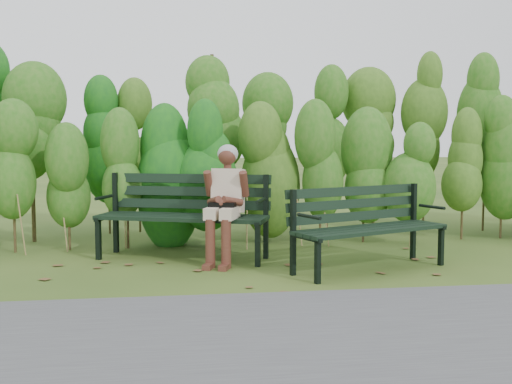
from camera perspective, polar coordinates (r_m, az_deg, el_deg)
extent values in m
plane|color=#304B19|center=(5.99, 0.46, -7.45)|extent=(80.00, 80.00, 0.00)
cube|color=#474749|center=(3.90, 5.29, -14.19)|extent=(60.00, 2.50, 0.01)
cylinder|color=#47381E|center=(7.39, -22.75, -2.33)|extent=(0.03, 0.03, 0.80)
ellipsoid|color=#266C17|center=(7.35, -22.92, 2.63)|extent=(0.64, 0.64, 1.44)
cylinder|color=#47381E|center=(7.26, -18.08, -2.32)|extent=(0.03, 0.03, 0.80)
ellipsoid|color=#266C17|center=(7.21, -18.21, 2.73)|extent=(0.64, 0.64, 1.44)
cylinder|color=#47381E|center=(7.18, -13.26, -2.29)|extent=(0.03, 0.03, 0.80)
ellipsoid|color=#266C17|center=(7.13, -13.36, 2.82)|extent=(0.64, 0.64, 1.44)
cylinder|color=#47381E|center=(7.14, -8.37, -2.24)|extent=(0.03, 0.03, 0.80)
ellipsoid|color=#266C17|center=(7.09, -8.43, 2.89)|extent=(0.64, 0.64, 1.44)
cylinder|color=#47381E|center=(7.16, -3.47, -2.18)|extent=(0.03, 0.03, 0.80)
ellipsoid|color=#266C17|center=(7.11, -3.49, 2.94)|extent=(0.64, 0.64, 1.44)
cylinder|color=#47381E|center=(7.24, 1.37, -2.10)|extent=(0.03, 0.03, 0.80)
ellipsoid|color=#266C17|center=(7.19, 1.38, 2.97)|extent=(0.64, 0.64, 1.44)
cylinder|color=#47381E|center=(7.36, 6.08, -2.01)|extent=(0.03, 0.03, 0.80)
ellipsoid|color=#266C17|center=(7.31, 6.13, 2.98)|extent=(0.64, 0.64, 1.44)
cylinder|color=#47381E|center=(7.53, 10.61, -1.91)|extent=(0.03, 0.03, 0.80)
ellipsoid|color=#266C17|center=(7.48, 10.68, 2.96)|extent=(0.64, 0.64, 1.44)
cylinder|color=#47381E|center=(7.74, 14.91, -1.81)|extent=(0.03, 0.03, 0.80)
ellipsoid|color=#266C17|center=(7.70, 15.01, 2.93)|extent=(0.64, 0.64, 1.44)
cylinder|color=#47381E|center=(8.00, 18.95, -1.70)|extent=(0.03, 0.03, 0.80)
ellipsoid|color=#266C17|center=(7.96, 19.08, 2.89)|extent=(0.64, 0.64, 1.44)
cylinder|color=#47381E|center=(8.29, 22.73, -1.59)|extent=(0.03, 0.03, 0.80)
ellipsoid|color=#266C17|center=(8.25, 22.87, 2.83)|extent=(0.64, 0.64, 1.44)
cylinder|color=#47381E|center=(8.33, -20.60, -0.46)|extent=(0.04, 0.04, 1.10)
ellipsoid|color=#19561D|center=(8.30, -20.78, 5.60)|extent=(0.70, 0.70, 1.98)
cylinder|color=#47381E|center=(8.19, -15.35, -0.40)|extent=(0.04, 0.04, 1.10)
ellipsoid|color=#19561D|center=(8.16, -15.49, 5.76)|extent=(0.70, 0.70, 1.98)
cylinder|color=#47381E|center=(8.13, -9.98, -0.34)|extent=(0.04, 0.04, 1.10)
ellipsoid|color=#19561D|center=(8.10, -10.07, 5.87)|extent=(0.70, 0.70, 1.98)
cylinder|color=#47381E|center=(8.14, -4.56, -0.28)|extent=(0.04, 0.04, 1.10)
ellipsoid|color=#19561D|center=(8.10, -4.61, 5.93)|extent=(0.70, 0.70, 1.98)
cylinder|color=#47381E|center=(8.22, 0.79, -0.22)|extent=(0.04, 0.04, 1.10)
ellipsoid|color=#19561D|center=(8.18, 0.80, 5.93)|extent=(0.70, 0.70, 1.98)
cylinder|color=#47381E|center=(8.37, 6.00, -0.15)|extent=(0.04, 0.04, 1.10)
ellipsoid|color=#19561D|center=(8.33, 6.05, 5.89)|extent=(0.70, 0.70, 1.98)
cylinder|color=#47381E|center=(8.58, 10.98, -0.09)|extent=(0.04, 0.04, 1.10)
ellipsoid|color=#19561D|center=(8.55, 11.08, 5.80)|extent=(0.70, 0.70, 1.98)
cylinder|color=#47381E|center=(8.86, 15.69, -0.03)|extent=(0.04, 0.04, 1.10)
ellipsoid|color=#19561D|center=(8.83, 15.82, 5.67)|extent=(0.70, 0.70, 1.98)
cylinder|color=#47381E|center=(9.19, 20.08, 0.03)|extent=(0.04, 0.04, 1.10)
ellipsoid|color=#19561D|center=(9.16, 20.24, 5.52)|extent=(0.70, 0.70, 1.98)
cube|color=brown|center=(5.47, -5.00, -8.63)|extent=(0.07, 0.09, 0.01)
cube|color=brown|center=(5.38, 17.16, -9.05)|extent=(0.11, 0.09, 0.01)
cube|color=brown|center=(5.87, -3.78, -7.69)|extent=(0.11, 0.10, 0.01)
cube|color=brown|center=(7.08, 21.65, -5.85)|extent=(0.11, 0.10, 0.01)
cube|color=brown|center=(6.22, 22.48, -7.33)|extent=(0.11, 0.11, 0.01)
cube|color=brown|center=(6.67, 1.17, -6.16)|extent=(0.08, 0.10, 0.01)
cube|color=brown|center=(6.73, 8.65, -6.11)|extent=(0.10, 0.11, 0.01)
cube|color=brown|center=(5.03, -16.90, -10.04)|extent=(0.11, 0.11, 0.01)
cube|color=brown|center=(5.17, -8.41, -9.45)|extent=(0.11, 0.11, 0.01)
cube|color=brown|center=(7.07, 13.26, -5.65)|extent=(0.11, 0.10, 0.01)
cube|color=brown|center=(6.32, 3.98, -6.78)|extent=(0.10, 0.08, 0.01)
cube|color=black|center=(6.32, -7.64, -2.61)|extent=(1.77, 0.73, 0.04)
cube|color=black|center=(6.44, -7.26, -2.47)|extent=(1.77, 0.73, 0.04)
cube|color=black|center=(6.56, -6.89, -2.33)|extent=(1.77, 0.73, 0.04)
cube|color=black|center=(6.68, -6.54, -2.20)|extent=(1.77, 0.73, 0.04)
cube|color=black|center=(6.76, -6.30, -1.16)|extent=(1.75, 0.68, 0.11)
cube|color=black|center=(6.76, -6.27, 0.06)|extent=(1.75, 0.68, 0.11)
cube|color=black|center=(6.76, -6.24, 1.28)|extent=(1.75, 0.68, 0.11)
cube|color=black|center=(6.69, -14.79, -4.31)|extent=(0.07, 0.07, 0.46)
cube|color=black|center=(7.05, -13.22, -1.93)|extent=(0.07, 0.07, 0.92)
cube|color=black|center=(6.84, -14.06, -2.32)|extent=(0.22, 0.50, 0.04)
cylinder|color=black|center=(6.77, -14.28, -0.49)|extent=(0.16, 0.37, 0.04)
cube|color=black|center=(6.11, 0.16, -5.01)|extent=(0.07, 0.07, 0.46)
cube|color=black|center=(6.50, 0.95, -2.36)|extent=(0.07, 0.07, 0.92)
cube|color=black|center=(6.27, 0.54, -2.81)|extent=(0.22, 0.50, 0.04)
cylinder|color=black|center=(6.20, 0.45, -0.82)|extent=(0.16, 0.37, 0.04)
cube|color=black|center=(5.89, 12.02, -3.70)|extent=(1.56, 0.73, 0.04)
cube|color=black|center=(5.97, 11.28, -3.57)|extent=(1.56, 0.73, 0.04)
cube|color=black|center=(6.06, 10.55, -3.44)|extent=(1.56, 0.73, 0.04)
cube|color=black|center=(6.14, 9.85, -3.31)|extent=(1.56, 0.73, 0.04)
cube|color=black|center=(6.19, 9.36, -2.30)|extent=(1.54, 0.68, 0.10)
cube|color=black|center=(6.19, 9.29, -1.11)|extent=(1.54, 0.68, 0.10)
cube|color=black|center=(6.19, 9.23, 0.08)|extent=(1.54, 0.68, 0.10)
cube|color=black|center=(5.42, 5.89, -6.56)|extent=(0.06, 0.06, 0.41)
cube|color=black|center=(5.70, 3.55, -3.88)|extent=(0.06, 0.06, 0.82)
cube|color=black|center=(5.53, 4.78, -4.35)|extent=(0.22, 0.44, 0.04)
cylinder|color=black|center=(5.47, 5.07, -2.33)|extent=(0.16, 0.33, 0.03)
cube|color=black|center=(6.47, 17.21, -4.89)|extent=(0.06, 0.06, 0.41)
cube|color=black|center=(6.70, 14.77, -2.72)|extent=(0.06, 0.06, 0.82)
cube|color=black|center=(6.56, 16.07, -3.07)|extent=(0.22, 0.44, 0.04)
cylinder|color=black|center=(6.51, 16.41, -1.36)|extent=(0.16, 0.33, 0.03)
cube|color=beige|center=(6.18, -3.99, -1.98)|extent=(0.25, 0.41, 0.12)
cube|color=beige|center=(6.14, -2.50, -2.02)|extent=(0.25, 0.41, 0.12)
cylinder|color=#572B1F|center=(6.08, -4.38, -4.90)|extent=(0.13, 0.13, 0.50)
cylinder|color=#572B1F|center=(6.03, -2.86, -4.96)|extent=(0.13, 0.13, 0.50)
cube|color=#572B1F|center=(6.05, -4.56, -7.08)|extent=(0.14, 0.20, 0.06)
cube|color=#572B1F|center=(6.01, -3.03, -7.16)|extent=(0.14, 0.20, 0.06)
cube|color=beige|center=(6.38, -2.68, 0.14)|extent=(0.39, 0.33, 0.48)
cylinder|color=#572B1F|center=(6.34, -2.73, 2.36)|extent=(0.08, 0.08, 0.09)
sphere|color=#572B1F|center=(6.33, -2.75, 3.44)|extent=(0.19, 0.19, 0.19)
ellipsoid|color=gray|center=(6.35, -2.70, 3.65)|extent=(0.22, 0.21, 0.20)
cylinder|color=#572B1F|center=(6.35, -4.53, 0.82)|extent=(0.14, 0.21, 0.28)
cylinder|color=#572B1F|center=(6.26, -1.14, 0.77)|extent=(0.14, 0.21, 0.28)
cylinder|color=#572B1F|center=(6.23, -3.98, -0.83)|extent=(0.15, 0.26, 0.12)
cylinder|color=#572B1F|center=(6.18, -2.26, -0.86)|extent=(0.25, 0.19, 0.12)
sphere|color=#572B1F|center=(6.15, -3.26, -1.06)|extent=(0.10, 0.10, 0.10)
cube|color=black|center=(6.16, -3.23, -1.65)|extent=(0.30, 0.20, 0.15)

